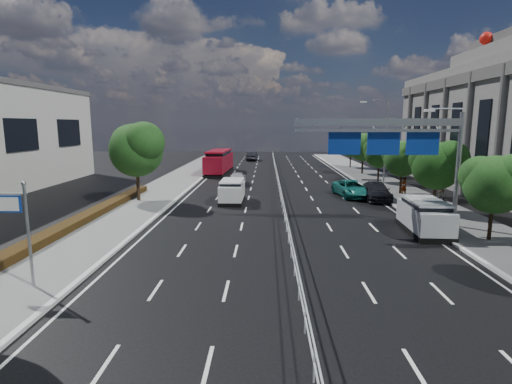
{
  "coord_description": "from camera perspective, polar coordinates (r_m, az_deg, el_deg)",
  "views": [
    {
      "loc": [
        -1.23,
        -14.81,
        6.5
      ],
      "look_at": [
        -1.85,
        9.12,
        2.4
      ],
      "focal_mm": 28.0,
      "sensor_mm": 36.0,
      "label": 1
    }
  ],
  "objects": [
    {
      "name": "kerb_near",
      "position": [
        17.92,
        -24.93,
        -12.25
      ],
      "size": [
        0.25,
        140.0,
        0.15
      ],
      "primitive_type": "cube",
      "color": "silver",
      "rests_on": "ground"
    },
    {
      "name": "far_tree_f",
      "position": [
        46.11,
        17.27,
        5.54
      ],
      "size": [
        3.52,
        3.28,
        5.02
      ],
      "color": "black",
      "rests_on": "ground"
    },
    {
      "name": "parked_car_teal",
      "position": [
        36.98,
        13.54,
        0.47
      ],
      "size": [
        3.13,
        5.56,
        1.47
      ],
      "primitive_type": "imported",
      "rotation": [
        0.0,
        0.0,
        0.14
      ],
      "color": "#15625A",
      "rests_on": "ground"
    },
    {
      "name": "far_tree_h",
      "position": [
        60.67,
        13.45,
        6.54
      ],
      "size": [
        3.41,
        3.18,
        4.91
      ],
      "color": "black",
      "rests_on": "ground"
    },
    {
      "name": "median_fence",
      "position": [
        37.81,
        3.34,
        0.6
      ],
      "size": [
        0.05,
        85.0,
        1.02
      ],
      "color": "silver",
      "rests_on": "ground"
    },
    {
      "name": "pedestrian_a",
      "position": [
        37.91,
        20.35,
        0.73
      ],
      "size": [
        0.7,
        0.55,
        1.67
      ],
      "primitive_type": "imported",
      "rotation": [
        0.0,
        0.0,
        3.41
      ],
      "color": "gray",
      "rests_on": "sidewalk_far"
    },
    {
      "name": "far_tree_c",
      "position": [
        25.29,
        31.04,
        1.34
      ],
      "size": [
        3.52,
        3.28,
        4.94
      ],
      "color": "black",
      "rests_on": "ground"
    },
    {
      "name": "sidewalk_near",
      "position": [
        19.14,
        -31.79,
        -11.43
      ],
      "size": [
        5.0,
        140.0,
        0.14
      ],
      "primitive_type": "cube",
      "color": "slate",
      "rests_on": "ground"
    },
    {
      "name": "hedge_near",
      "position": [
        24.0,
        -28.96,
        -6.35
      ],
      "size": [
        1.0,
        36.0,
        0.44
      ],
      "primitive_type": "cube",
      "color": "black",
      "rests_on": "sidewalk_near"
    },
    {
      "name": "far_tree_e",
      "position": [
        38.96,
        20.24,
        4.78
      ],
      "size": [
        3.63,
        3.38,
        5.13
      ],
      "color": "black",
      "rests_on": "ground"
    },
    {
      "name": "parked_car_dark",
      "position": [
        36.1,
        16.79,
        0.12
      ],
      "size": [
        2.46,
        5.25,
        1.48
      ],
      "primitive_type": "imported",
      "rotation": [
        0.0,
        0.0,
        -0.08
      ],
      "color": "black",
      "rests_on": "ground"
    },
    {
      "name": "toilet_sign",
      "position": [
        18.07,
        -31.15,
        -3.05
      ],
      "size": [
        1.62,
        0.18,
        4.34
      ],
      "color": "gray",
      "rests_on": "ground"
    },
    {
      "name": "near_tree_back",
      "position": [
        34.54,
        -16.67,
        6.18
      ],
      "size": [
        4.84,
        4.51,
        6.69
      ],
      "color": "black",
      "rests_on": "ground"
    },
    {
      "name": "overhead_gantry",
      "position": [
        26.13,
        19.42,
        7.21
      ],
      "size": [
        10.24,
        0.38,
        7.45
      ],
      "color": "gray",
      "rests_on": "ground"
    },
    {
      "name": "far_tree_d",
      "position": [
        31.96,
        24.53,
        3.79
      ],
      "size": [
        3.85,
        3.59,
        5.34
      ],
      "color": "black",
      "rests_on": "ground"
    },
    {
      "name": "white_minivan",
      "position": [
        33.44,
        -3.42,
        0.11
      ],
      "size": [
        1.94,
        4.39,
        1.89
      ],
      "rotation": [
        0.0,
        0.0,
        -0.01
      ],
      "color": "black",
      "rests_on": "ground"
    },
    {
      "name": "streetlight_far",
      "position": [
        42.48,
        17.69,
        7.52
      ],
      "size": [
        2.78,
        2.4,
        9.0
      ],
      "color": "gray",
      "rests_on": "ground"
    },
    {
      "name": "near_car_silver",
      "position": [
        43.32,
        -2.64,
        2.02
      ],
      "size": [
        1.79,
        4.22,
        1.42
      ],
      "primitive_type": "imported",
      "rotation": [
        0.0,
        0.0,
        3.17
      ],
      "color": "#ACAEB4",
      "rests_on": "ground"
    },
    {
      "name": "near_car_dark",
      "position": [
        72.0,
        -0.56,
        5.16
      ],
      "size": [
        1.96,
        4.87,
        1.57
      ],
      "primitive_type": "imported",
      "rotation": [
        0.0,
        0.0,
        3.08
      ],
      "color": "black",
      "rests_on": "ground"
    },
    {
      "name": "red_bus",
      "position": [
        53.12,
        -5.3,
        4.38
      ],
      "size": [
        2.95,
        10.4,
        3.07
      ],
      "rotation": [
        0.0,
        0.0,
        -0.05
      ],
      "color": "black",
      "rests_on": "ground"
    },
    {
      "name": "silver_minivan",
      "position": [
        26.04,
        22.96,
        -3.28
      ],
      "size": [
        2.26,
        4.93,
        2.02
      ],
      "rotation": [
        0.0,
        0.0,
        -0.04
      ],
      "color": "black",
      "rests_on": "ground"
    },
    {
      "name": "ground",
      "position": [
        16.22,
        5.89,
        -13.95
      ],
      "size": [
        160.0,
        160.0,
        0.0
      ],
      "primitive_type": "plane",
      "color": "black",
      "rests_on": "ground"
    },
    {
      "name": "pedestrian_b",
      "position": [
        36.76,
        24.93,
        0.29
      ],
      "size": [
        1.12,
        1.06,
        1.83
      ],
      "primitive_type": "imported",
      "rotation": [
        0.0,
        0.0,
        2.59
      ],
      "color": "gray",
      "rests_on": "sidewalk_far"
    },
    {
      "name": "far_tree_g",
      "position": [
        53.34,
        15.13,
        6.43
      ],
      "size": [
        3.96,
        3.69,
        5.45
      ],
      "color": "black",
      "rests_on": "ground"
    }
  ]
}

